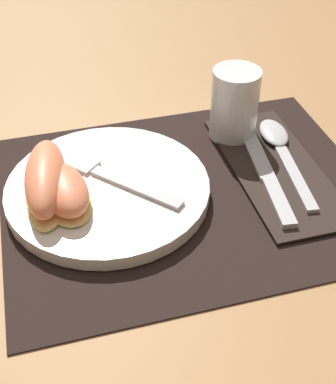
{
  "coord_description": "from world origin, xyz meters",
  "views": [
    {
      "loc": [
        -0.15,
        -0.45,
        0.4
      ],
      "look_at": [
        -0.03,
        -0.02,
        0.02
      ],
      "focal_mm": 50.0,
      "sensor_mm": 36.0,
      "label": 1
    }
  ],
  "objects_px": {
    "juice_glass": "(234,108)",
    "fork": "(99,171)",
    "knife": "(265,172)",
    "spoon": "(279,144)",
    "citrus_wedge_0": "(46,180)",
    "plate": "(108,189)",
    "citrus_wedge_1": "(63,189)"
  },
  "relations": [
    {
      "from": "juice_glass",
      "to": "citrus_wedge_0",
      "type": "height_order",
      "value": "juice_glass"
    },
    {
      "from": "plate",
      "to": "citrus_wedge_0",
      "type": "bearing_deg",
      "value": 178.86
    },
    {
      "from": "knife",
      "to": "fork",
      "type": "xyz_separation_m",
      "value": [
        -0.19,
        0.04,
        0.01
      ]
    },
    {
      "from": "juice_glass",
      "to": "fork",
      "type": "height_order",
      "value": "juice_glass"
    },
    {
      "from": "juice_glass",
      "to": "knife",
      "type": "bearing_deg",
      "value": -85.53
    },
    {
      "from": "knife",
      "to": "spoon",
      "type": "xyz_separation_m",
      "value": [
        0.04,
        0.05,
        0.0
      ]
    },
    {
      "from": "juice_glass",
      "to": "knife",
      "type": "xyz_separation_m",
      "value": [
        0.01,
        -0.09,
        -0.03
      ]
    },
    {
      "from": "plate",
      "to": "citrus_wedge_0",
      "type": "distance_m",
      "value": 0.07
    },
    {
      "from": "juice_glass",
      "to": "citrus_wedge_1",
      "type": "xyz_separation_m",
      "value": [
        -0.23,
        -0.09,
        -0.01
      ]
    },
    {
      "from": "juice_glass",
      "to": "knife",
      "type": "distance_m",
      "value": 0.1
    },
    {
      "from": "fork",
      "to": "spoon",
      "type": "bearing_deg",
      "value": 2.01
    },
    {
      "from": "citrus_wedge_1",
      "to": "knife",
      "type": "bearing_deg",
      "value": -0.22
    },
    {
      "from": "juice_glass",
      "to": "citrus_wedge_1",
      "type": "relative_size",
      "value": 0.91
    },
    {
      "from": "spoon",
      "to": "citrus_wedge_1",
      "type": "xyz_separation_m",
      "value": [
        -0.27,
        -0.05,
        0.02
      ]
    },
    {
      "from": "fork",
      "to": "citrus_wedge_0",
      "type": "relative_size",
      "value": 1.12
    },
    {
      "from": "fork",
      "to": "citrus_wedge_0",
      "type": "bearing_deg",
      "value": -160.08
    },
    {
      "from": "spoon",
      "to": "citrus_wedge_0",
      "type": "distance_m",
      "value": 0.29
    },
    {
      "from": "citrus_wedge_0",
      "to": "juice_glass",
      "type": "bearing_deg",
      "value": 17.29
    },
    {
      "from": "fork",
      "to": "citrus_wedge_0",
      "type": "distance_m",
      "value": 0.07
    },
    {
      "from": "fork",
      "to": "juice_glass",
      "type": "bearing_deg",
      "value": 16.4
    },
    {
      "from": "fork",
      "to": "citrus_wedge_1",
      "type": "relative_size",
      "value": 1.5
    },
    {
      "from": "juice_glass",
      "to": "spoon",
      "type": "distance_m",
      "value": 0.07
    },
    {
      "from": "juice_glass",
      "to": "fork",
      "type": "xyz_separation_m",
      "value": [
        -0.18,
        -0.05,
        -0.02
      ]
    },
    {
      "from": "juice_glass",
      "to": "citrus_wedge_0",
      "type": "bearing_deg",
      "value": -162.71
    },
    {
      "from": "plate",
      "to": "juice_glass",
      "type": "bearing_deg",
      "value": 23.42
    },
    {
      "from": "plate",
      "to": "knife",
      "type": "bearing_deg",
      "value": -4.48
    },
    {
      "from": "plate",
      "to": "citrus_wedge_1",
      "type": "xyz_separation_m",
      "value": [
        -0.05,
        -0.01,
        0.02
      ]
    },
    {
      "from": "plate",
      "to": "juice_glass",
      "type": "height_order",
      "value": "juice_glass"
    },
    {
      "from": "knife",
      "to": "spoon",
      "type": "distance_m",
      "value": 0.06
    },
    {
      "from": "plate",
      "to": "knife",
      "type": "relative_size",
      "value": 1.15
    },
    {
      "from": "spoon",
      "to": "fork",
      "type": "xyz_separation_m",
      "value": [
        -0.23,
        -0.01,
        0.01
      ]
    },
    {
      "from": "citrus_wedge_0",
      "to": "citrus_wedge_1",
      "type": "xyz_separation_m",
      "value": [
        0.02,
        -0.02,
        -0.0
      ]
    }
  ]
}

